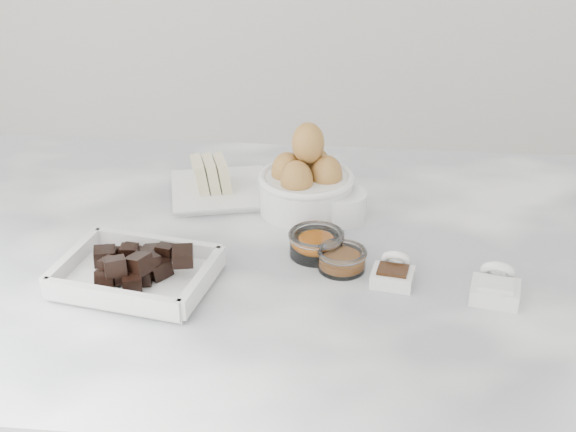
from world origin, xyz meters
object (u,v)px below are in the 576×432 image
object	(u,v)px
zest_bowl	(316,243)
butter_plate	(219,183)
honey_bowl	(342,259)
vanilla_spoon	(393,272)
chocolate_dish	(136,269)
sugar_ramekin	(342,204)
egg_bowl	(306,182)
salt_spoon	(496,286)

from	to	relation	value
zest_bowl	butter_plate	bearing A→B (deg)	133.89
honey_bowl	vanilla_spoon	world-z (taller)	vanilla_spoon
chocolate_dish	sugar_ramekin	world-z (taller)	chocolate_dish
sugar_ramekin	honey_bowl	world-z (taller)	sugar_ramekin
egg_bowl	salt_spoon	world-z (taller)	egg_bowl
sugar_ramekin	egg_bowl	world-z (taller)	egg_bowl
honey_bowl	zest_bowl	distance (m)	0.05
egg_bowl	zest_bowl	bearing A→B (deg)	-79.72
zest_bowl	vanilla_spoon	size ratio (longest dim) A/B	1.10
vanilla_spoon	salt_spoon	distance (m)	0.14
vanilla_spoon	honey_bowl	bearing A→B (deg)	159.96
salt_spoon	egg_bowl	bearing A→B (deg)	139.49
chocolate_dish	vanilla_spoon	distance (m)	0.35
egg_bowl	salt_spoon	xyz separation A→B (m)	(0.27, -0.23, -0.03)
zest_bowl	egg_bowl	bearing A→B (deg)	100.28
sugar_ramekin	honey_bowl	xyz separation A→B (m)	(0.01, -0.15, -0.01)
butter_plate	salt_spoon	bearing A→B (deg)	-32.83
honey_bowl	salt_spoon	distance (m)	0.21
egg_bowl	salt_spoon	size ratio (longest dim) A/B	1.81
chocolate_dish	salt_spoon	world-z (taller)	chocolate_dish
chocolate_dish	vanilla_spoon	world-z (taller)	chocolate_dish
zest_bowl	sugar_ramekin	bearing A→B (deg)	74.11
chocolate_dish	zest_bowl	world-z (taller)	chocolate_dish
butter_plate	sugar_ramekin	world-z (taller)	butter_plate
sugar_ramekin	vanilla_spoon	bearing A→B (deg)	-66.85
vanilla_spoon	egg_bowl	bearing A→B (deg)	123.45
egg_bowl	zest_bowl	xyz separation A→B (m)	(0.03, -0.14, -0.03)
honey_bowl	sugar_ramekin	bearing A→B (deg)	92.02
sugar_ramekin	honey_bowl	bearing A→B (deg)	-87.98
zest_bowl	chocolate_dish	bearing A→B (deg)	-156.62
chocolate_dish	sugar_ramekin	distance (m)	0.35
chocolate_dish	sugar_ramekin	xyz separation A→B (m)	(0.27, 0.22, 0.00)
salt_spoon	sugar_ramekin	bearing A→B (deg)	135.85
honey_bowl	zest_bowl	bearing A→B (deg)	135.94
egg_bowl	zest_bowl	world-z (taller)	egg_bowl
butter_plate	honey_bowl	size ratio (longest dim) A/B	2.76
chocolate_dish	vanilla_spoon	xyz separation A→B (m)	(0.35, 0.04, -0.01)
honey_bowl	salt_spoon	size ratio (longest dim) A/B	0.82
butter_plate	sugar_ramekin	distance (m)	0.22
butter_plate	vanilla_spoon	world-z (taller)	butter_plate
sugar_ramekin	egg_bowl	xyz separation A→B (m)	(-0.06, 0.03, 0.02)
chocolate_dish	zest_bowl	size ratio (longest dim) A/B	2.80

